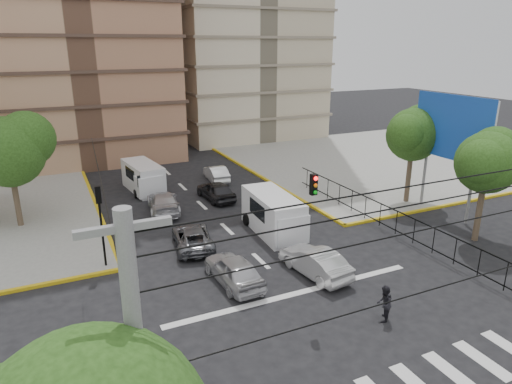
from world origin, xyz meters
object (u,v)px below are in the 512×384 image
van_right_lane (275,216)px  car_white_front_right (315,262)px  van_left_lane (144,178)px  pedestrian_crosswalk (384,304)px  traffic_light_nw (100,213)px  car_silver_front_left (234,270)px

van_right_lane → car_white_front_right: bearing=-92.8°
van_left_lane → pedestrian_crosswalk: (5.41, -22.37, -0.29)m
van_right_lane → van_left_lane: van_right_lane is taller
pedestrian_crosswalk → traffic_light_nw: bearing=-87.5°
van_right_lane → pedestrian_crosswalk: size_ratio=3.40×
car_silver_front_left → car_white_front_right: car_silver_front_left is taller
traffic_light_nw → car_silver_front_left: bearing=-38.4°
van_right_lane → pedestrian_crosswalk: (-0.13, -10.36, -0.38)m
van_right_lane → pedestrian_crosswalk: bearing=-87.6°
car_white_front_right → pedestrian_crosswalk: (0.45, -4.77, 0.10)m
pedestrian_crosswalk → car_silver_front_left: bearing=-94.0°
traffic_light_nw → car_white_front_right: 11.29m
van_left_lane → car_white_front_right: 18.28m
traffic_light_nw → van_left_lane: size_ratio=0.83×
van_left_lane → car_white_front_right: van_left_lane is taller
car_silver_front_left → van_left_lane: bearing=-90.0°
van_left_lane → car_white_front_right: size_ratio=1.21×
van_right_lane → car_white_front_right: size_ratio=1.28×
car_silver_front_left → pedestrian_crosswalk: bearing=125.6°
traffic_light_nw → van_right_lane: size_ratio=0.79×
van_right_lane → car_silver_front_left: van_right_lane is taller
car_silver_front_left → pedestrian_crosswalk: (4.56, -5.73, 0.08)m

